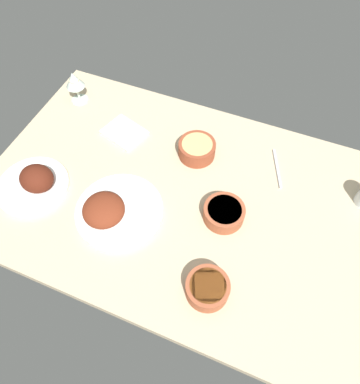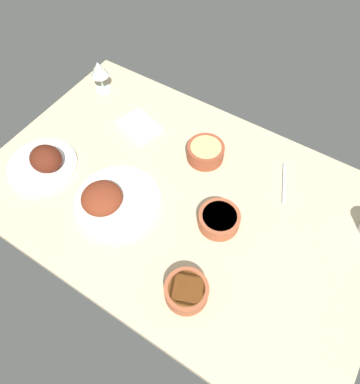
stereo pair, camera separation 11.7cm
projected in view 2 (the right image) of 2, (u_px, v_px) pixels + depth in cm
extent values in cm
cube|color=#C6B28E|center=(180.00, 198.00, 125.00)|extent=(140.00, 90.00, 4.00)
cylinder|color=white|center=(43.00, 165.00, 129.45)|extent=(25.39, 25.39, 1.60)
ellipsoid|color=#511E11|center=(46.00, 159.00, 124.83)|extent=(11.80, 10.73, 9.10)
cylinder|color=white|center=(118.00, 201.00, 120.94)|extent=(29.85, 29.85, 1.60)
ellipsoid|color=maroon|center=(102.00, 198.00, 116.80)|extent=(14.00, 13.93, 7.30)
cylinder|color=#A35133|center=(219.00, 219.00, 115.00)|extent=(13.81, 13.81, 5.28)
cylinder|color=#DBCC7A|center=(220.00, 216.00, 113.21)|extent=(11.33, 11.33, 1.00)
cylinder|color=brown|center=(205.00, 152.00, 130.02)|extent=(13.85, 13.85, 6.10)
cylinder|color=#D6BC70|center=(206.00, 148.00, 127.88)|extent=(11.36, 11.36, 1.00)
cylinder|color=#A35133|center=(186.00, 291.00, 101.90)|extent=(13.08, 13.08, 5.59)
cylinder|color=brown|center=(187.00, 289.00, 99.97)|extent=(10.73, 10.73, 1.00)
cylinder|color=silver|center=(103.00, 89.00, 153.01)|extent=(7.00, 7.00, 0.50)
cylinder|color=silver|center=(102.00, 82.00, 149.87)|extent=(1.00, 1.00, 7.00)
cone|color=silver|center=(99.00, 69.00, 144.20)|extent=(7.60, 7.60, 6.50)
cylinder|color=beige|center=(99.00, 72.00, 145.42)|extent=(4.18, 4.18, 2.80)
cube|color=white|center=(139.00, 126.00, 140.52)|extent=(18.64, 16.53, 1.20)
cube|color=silver|center=(284.00, 183.00, 125.68)|extent=(7.42, 16.66, 0.80)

